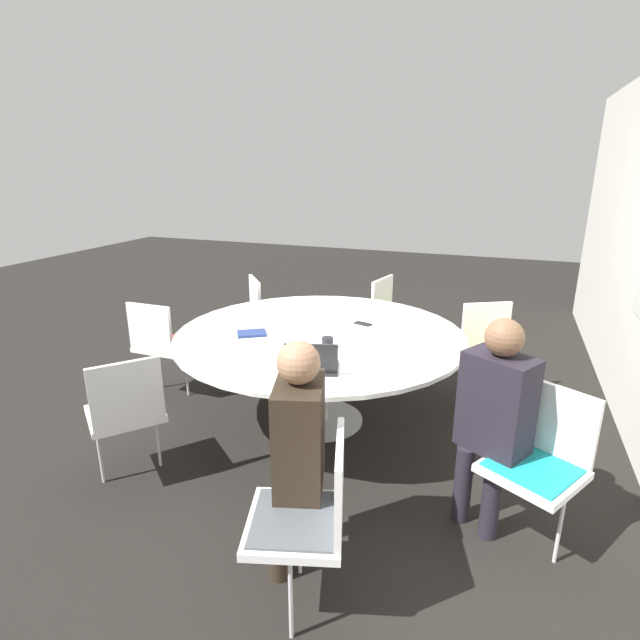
# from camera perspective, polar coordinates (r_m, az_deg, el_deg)

# --- Properties ---
(ground_plane) EXTENTS (16.00, 16.00, 0.00)m
(ground_plane) POSITION_cam_1_polar(r_m,az_deg,el_deg) (4.07, -0.00, -11.37)
(ground_plane) COLOR black
(conference_table) EXTENTS (2.18, 2.18, 0.74)m
(conference_table) POSITION_cam_1_polar(r_m,az_deg,el_deg) (3.79, -0.00, -2.64)
(conference_table) COLOR #B7B7BC
(conference_table) RESTS_ON ground_plane
(chair_0) EXTENTS (0.54, 0.53, 0.86)m
(chair_0) POSITION_cam_1_polar(r_m,az_deg,el_deg) (2.33, -1.17, -20.90)
(chair_0) COLOR white
(chair_0) RESTS_ON ground_plane
(chair_1) EXTENTS (0.58, 0.59, 0.86)m
(chair_1) POSITION_cam_1_polar(r_m,az_deg,el_deg) (2.92, 23.89, -13.88)
(chair_1) COLOR white
(chair_1) RESTS_ON ground_plane
(chair_2) EXTENTS (0.58, 0.59, 0.86)m
(chair_2) POSITION_cam_1_polar(r_m,az_deg,el_deg) (4.33, 18.99, -2.98)
(chair_2) COLOR white
(chair_2) RESTS_ON ground_plane
(chair_3) EXTENTS (0.52, 0.51, 0.86)m
(chair_3) POSITION_cam_1_polar(r_m,az_deg,el_deg) (5.06, 8.33, 0.74)
(chair_3) COLOR white
(chair_3) RESTS_ON ground_plane
(chair_4) EXTENTS (0.61, 0.60, 0.86)m
(chair_4) POSITION_cam_1_polar(r_m,az_deg,el_deg) (5.13, -5.98, 1.06)
(chair_4) COLOR white
(chair_4) RESTS_ON ground_plane
(chair_5) EXTENTS (0.43, 0.45, 0.86)m
(chair_5) POSITION_cam_1_polar(r_m,az_deg,el_deg) (4.48, -17.68, -2.17)
(chair_5) COLOR white
(chair_5) RESTS_ON ground_plane
(chair_6) EXTENTS (0.61, 0.60, 0.86)m
(chair_6) POSITION_cam_1_polar(r_m,az_deg,el_deg) (3.36, -21.31, -9.28)
(chair_6) COLOR white
(chair_6) RESTS_ON ground_plane
(person_0) EXTENTS (0.41, 0.33, 1.21)m
(person_0) POSITION_cam_1_polar(r_m,az_deg,el_deg) (2.43, -2.72, -13.70)
(person_0) COLOR #2D2319
(person_0) RESTS_ON ground_plane
(person_1) EXTENTS (0.37, 0.42, 1.21)m
(person_1) POSITION_cam_1_polar(r_m,az_deg,el_deg) (2.86, 19.30, -9.60)
(person_1) COLOR #231E28
(person_1) RESTS_ON ground_plane
(laptop) EXTENTS (0.33, 0.38, 0.21)m
(laptop) POSITION_cam_1_polar(r_m,az_deg,el_deg) (3.06, -0.90, -5.04)
(laptop) COLOR #232326
(laptop) RESTS_ON conference_table
(spiral_notebook) EXTENTS (0.24, 0.26, 0.02)m
(spiral_notebook) POSITION_cam_1_polar(r_m,az_deg,el_deg) (3.75, -7.81, -1.52)
(spiral_notebook) COLOR navy
(spiral_notebook) RESTS_ON conference_table
(coffee_cup) EXTENTS (0.08, 0.08, 0.08)m
(coffee_cup) POSITION_cam_1_polar(r_m,az_deg,el_deg) (3.44, 0.86, -2.64)
(coffee_cup) COLOR black
(coffee_cup) RESTS_ON conference_table
(cell_phone) EXTENTS (0.11, 0.15, 0.01)m
(cell_phone) POSITION_cam_1_polar(r_m,az_deg,el_deg) (3.97, 4.92, -0.42)
(cell_phone) COLOR black
(cell_phone) RESTS_ON conference_table
(handbag) EXTENTS (0.36, 0.16, 0.28)m
(handbag) POSITION_cam_1_polar(r_m,az_deg,el_deg) (5.42, 2.16, -2.15)
(handbag) COLOR #513319
(handbag) RESTS_ON ground_plane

